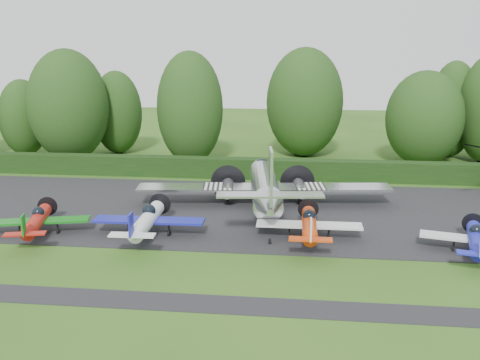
# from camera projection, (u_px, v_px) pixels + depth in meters

# --- Properties ---
(ground) EXTENTS (160.00, 160.00, 0.00)m
(ground) POSITION_uv_depth(u_px,v_px,m) (246.00, 260.00, 33.42)
(ground) COLOR #264914
(ground) RESTS_ON ground
(apron) EXTENTS (70.00, 18.00, 0.01)m
(apron) POSITION_uv_depth(u_px,v_px,m) (258.00, 212.00, 43.05)
(apron) COLOR black
(apron) RESTS_ON ground
(taxiway_verge) EXTENTS (70.00, 2.00, 0.00)m
(taxiway_verge) POSITION_uv_depth(u_px,v_px,m) (235.00, 305.00, 27.64)
(taxiway_verge) COLOR black
(taxiway_verge) RESTS_ON ground
(hedgerow) EXTENTS (90.00, 1.60, 2.00)m
(hedgerow) POSITION_uv_depth(u_px,v_px,m) (267.00, 178.00, 53.64)
(hedgerow) COLOR black
(hedgerow) RESTS_ON ground
(transport_plane) EXTENTS (21.05, 16.14, 6.74)m
(transport_plane) POSITION_uv_depth(u_px,v_px,m) (264.00, 187.00, 43.12)
(transport_plane) COLOR silver
(transport_plane) RESTS_ON ground
(light_plane_red) EXTENTS (6.98, 7.34, 2.68)m
(light_plane_red) POSITION_uv_depth(u_px,v_px,m) (37.00, 221.00, 37.39)
(light_plane_red) COLOR #A8170F
(light_plane_red) RESTS_ON ground
(light_plane_white) EXTENTS (7.81, 8.22, 3.00)m
(light_plane_white) POSITION_uv_depth(u_px,v_px,m) (147.00, 220.00, 37.12)
(light_plane_white) COLOR silver
(light_plane_white) RESTS_ON ground
(light_plane_orange) EXTENTS (7.27, 7.64, 2.79)m
(light_plane_orange) POSITION_uv_depth(u_px,v_px,m) (309.00, 225.00, 36.44)
(light_plane_orange) COLOR #C7380B
(light_plane_orange) RESTS_ON ground
(light_plane_blue) EXTENTS (6.78, 7.13, 2.61)m
(light_plane_blue) POSITION_uv_depth(u_px,v_px,m) (476.00, 239.00, 33.91)
(light_plane_blue) COLOR #1B1FA7
(light_plane_blue) RESTS_ON ground
(tree_0) EXTENTS (9.03, 9.03, 12.81)m
(tree_0) POSITION_uv_depth(u_px,v_px,m) (305.00, 102.00, 63.07)
(tree_0) COLOR black
(tree_0) RESTS_ON ground
(tree_2) EXTENTS (5.99, 5.99, 10.04)m
(tree_2) POSITION_uv_depth(u_px,v_px,m) (117.00, 113.00, 64.92)
(tree_2) COLOR black
(tree_2) RESTS_ON ground
(tree_3) EXTENTS (5.69, 5.69, 9.13)m
(tree_3) POSITION_uv_depth(u_px,v_px,m) (23.00, 118.00, 63.75)
(tree_3) COLOR black
(tree_3) RESTS_ON ground
(tree_6) EXTENTS (8.34, 8.34, 10.42)m
(tree_6) POSITION_uv_depth(u_px,v_px,m) (424.00, 119.00, 58.26)
(tree_6) COLOR black
(tree_6) RESTS_ON ground
(tree_7) EXTENTS (7.27, 7.27, 12.46)m
(tree_7) POSITION_uv_depth(u_px,v_px,m) (190.00, 109.00, 58.64)
(tree_7) COLOR black
(tree_7) RESTS_ON ground
(tree_9) EXTENTS (8.93, 8.93, 12.68)m
(tree_9) POSITION_uv_depth(u_px,v_px,m) (68.00, 106.00, 60.34)
(tree_9) COLOR black
(tree_9) RESTS_ON ground
(tree_11) EXTENTS (5.67, 5.67, 11.30)m
(tree_11) POSITION_uv_depth(u_px,v_px,m) (452.00, 110.00, 62.60)
(tree_11) COLOR black
(tree_11) RESTS_ON ground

